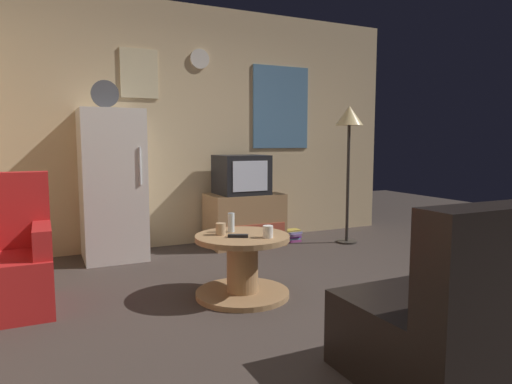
% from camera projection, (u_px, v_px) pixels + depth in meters
% --- Properties ---
extents(ground_plane, '(12.00, 12.00, 0.00)m').
position_uv_depth(ground_plane, '(302.00, 312.00, 3.15)').
color(ground_plane, '#3D332D').
extents(wall_with_art, '(5.20, 0.12, 2.71)m').
position_uv_depth(wall_with_art, '(193.00, 126.00, 5.20)').
color(wall_with_art, '#D1B284').
rests_on(wall_with_art, ground_plane).
extents(fridge, '(0.60, 0.62, 1.77)m').
position_uv_depth(fridge, '(112.00, 185.00, 4.54)').
color(fridge, silver).
rests_on(fridge, ground_plane).
extents(tv_stand, '(0.84, 0.53, 0.59)m').
position_uv_depth(tv_stand, '(244.00, 219.00, 5.18)').
color(tv_stand, '#9E754C').
rests_on(tv_stand, ground_plane).
extents(crt_tv, '(0.54, 0.51, 0.44)m').
position_uv_depth(crt_tv, '(241.00, 175.00, 5.11)').
color(crt_tv, black).
rests_on(crt_tv, tv_stand).
extents(standing_lamp, '(0.32, 0.32, 1.59)m').
position_uv_depth(standing_lamp, '(349.00, 126.00, 5.19)').
color(standing_lamp, '#332D28').
rests_on(standing_lamp, ground_plane).
extents(coffee_table, '(0.72, 0.72, 0.48)m').
position_uv_depth(coffee_table, '(242.00, 266.00, 3.46)').
color(coffee_table, '#9E754C').
rests_on(coffee_table, ground_plane).
extents(wine_glass, '(0.05, 0.05, 0.15)m').
position_uv_depth(wine_glass, '(231.00, 222.00, 3.54)').
color(wine_glass, silver).
rests_on(wine_glass, coffee_table).
extents(mug_ceramic_white, '(0.08, 0.08, 0.09)m').
position_uv_depth(mug_ceramic_white, '(268.00, 232.00, 3.33)').
color(mug_ceramic_white, silver).
rests_on(mug_ceramic_white, coffee_table).
extents(mug_ceramic_tan, '(0.08, 0.08, 0.09)m').
position_uv_depth(mug_ceramic_tan, '(221.00, 229.00, 3.43)').
color(mug_ceramic_tan, tan).
rests_on(mug_ceramic_tan, coffee_table).
extents(remote_control, '(0.15, 0.11, 0.02)m').
position_uv_depth(remote_control, '(238.00, 236.00, 3.35)').
color(remote_control, black).
rests_on(remote_control, coffee_table).
extents(book_stack, '(0.20, 0.18, 0.14)m').
position_uv_depth(book_stack, '(292.00, 235.00, 5.39)').
color(book_stack, '#AA4591').
rests_on(book_stack, ground_plane).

